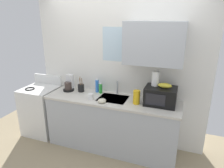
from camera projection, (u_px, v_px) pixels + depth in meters
name	position (u px, v px, depth m)	size (l,w,h in m)	color
kitchen_wall_assembly	(125.00, 67.00, 3.39)	(2.94, 0.42, 2.50)	white
counter_unit	(112.00, 123.00, 3.44)	(2.17, 0.63, 0.90)	#B2B7BC
sink_faucet	(117.00, 87.00, 3.47)	(0.03, 0.03, 0.23)	#B2B5BA
stove_range	(42.00, 110.00, 3.91)	(0.60, 0.60, 1.08)	white
microwave	(160.00, 96.00, 3.05)	(0.46, 0.35, 0.27)	black
banana_bunch	(165.00, 85.00, 2.98)	(0.20, 0.11, 0.07)	gold
paper_towel_roll	(155.00, 79.00, 3.05)	(0.11, 0.11, 0.22)	white
coffee_maker	(69.00, 85.00, 3.64)	(0.19, 0.21, 0.28)	black
dish_soap_bottle_green	(101.00, 88.00, 3.51)	(0.06, 0.06, 0.20)	green
dish_soap_bottle_blue	(97.00, 85.00, 3.55)	(0.06, 0.06, 0.25)	blue
cereal_canister	(137.00, 97.00, 3.08)	(0.10, 0.10, 0.21)	gold
mug_white	(91.00, 97.00, 3.26)	(0.08, 0.08, 0.10)	white
utensil_crock	(81.00, 88.00, 3.59)	(0.11, 0.11, 0.28)	black
small_bowl	(102.00, 101.00, 3.14)	(0.13, 0.13, 0.07)	beige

